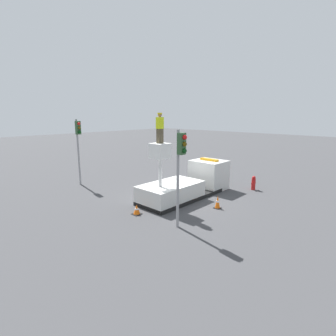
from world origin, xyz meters
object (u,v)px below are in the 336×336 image
traffic_light_pole (180,160)px  traffic_cone_curbside (218,202)px  traffic_light_across (78,139)px  fire_hydrant (253,183)px  bucket_truck (188,184)px  traffic_cone_rear (137,210)px  worker (160,128)px

traffic_light_pole → traffic_cone_curbside: bearing=2.0°
traffic_light_pole → traffic_light_across: size_ratio=0.94×
traffic_light_pole → fire_hydrant: (8.70, 0.34, -2.91)m
fire_hydrant → traffic_light_across: bearing=127.4°
traffic_light_pole → traffic_cone_curbside: size_ratio=6.13×
bucket_truck → traffic_light_pole: traffic_light_pole is taller
bucket_truck → fire_hydrant: (4.44, -2.59, -0.31)m
traffic_cone_rear → traffic_cone_curbside: (3.92, -2.76, 0.11)m
traffic_light_pole → fire_hydrant: size_ratio=4.62×
traffic_light_across → traffic_cone_curbside: (2.91, -10.73, -3.25)m
bucket_truck → traffic_cone_curbside: size_ratio=9.29×
traffic_light_pole → worker: bearing=61.7°
worker → fire_hydrant: 8.66m
worker → bucket_truck: bearing=0.0°
fire_hydrant → traffic_cone_rear: bearing=164.3°
bucket_truck → fire_hydrant: bucket_truck is taller
worker → traffic_cone_curbside: 5.53m
traffic_light_pole → fire_hydrant: traffic_light_pole is taller
fire_hydrant → worker: bearing=160.0°
bucket_truck → traffic_cone_rear: 4.63m
traffic_light_across → fire_hydrant: (8.03, -10.52, -3.12)m
traffic_cone_rear → traffic_cone_curbside: bearing=-35.2°
bucket_truck → worker: size_ratio=4.18×
fire_hydrant → traffic_cone_curbside: 5.12m
traffic_light_across → traffic_cone_curbside: bearing=-74.8°
bucket_truck → traffic_light_pole: 5.79m
traffic_light_pole → traffic_cone_curbside: 4.70m
traffic_light_across → fire_hydrant: bearing=-52.6°
traffic_light_across → traffic_cone_curbside: 11.59m
fire_hydrant → traffic_cone_rear: (-9.03, 2.54, -0.24)m
traffic_cone_rear → fire_hydrant: bearing=-15.7°
fire_hydrant → traffic_cone_curbside: fire_hydrant is taller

